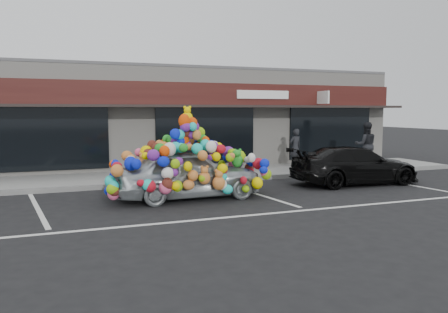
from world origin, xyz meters
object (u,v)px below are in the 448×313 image
object	(u,v)px
toy_car	(188,168)
black_sedan	(355,165)
pedestrian_a	(295,147)
pedestrian_b	(366,145)

from	to	relation	value
toy_car	black_sedan	distance (m)	5.94
pedestrian_a	pedestrian_b	xyz separation A→B (m)	(2.52, -1.35, 0.14)
pedestrian_b	toy_car	bearing A→B (deg)	42.04
pedestrian_a	pedestrian_b	world-z (taller)	pedestrian_b
toy_car	pedestrian_a	world-z (taller)	toy_car
toy_car	black_sedan	size ratio (longest dim) A/B	1.01
toy_car	pedestrian_b	world-z (taller)	toy_car
pedestrian_b	pedestrian_a	bearing A→B (deg)	-5.32
toy_car	black_sedan	bearing A→B (deg)	-88.01
black_sedan	pedestrian_a	distance (m)	3.91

